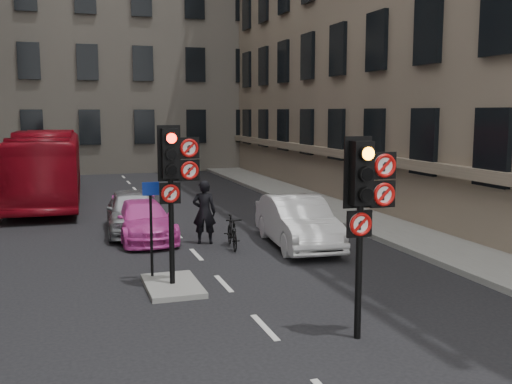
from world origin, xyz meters
TOP-DOWN VIEW (x-y plane):
  - ground at (0.00, 0.00)m, footprint 120.00×120.00m
  - pavement_right at (7.20, 12.00)m, footprint 3.00×50.00m
  - centre_island at (-1.20, 5.00)m, footprint 1.20×2.00m
  - building_far at (0.00, 38.00)m, footprint 30.00×14.00m
  - signal_near at (1.49, 0.99)m, footprint 0.91×0.40m
  - signal_far at (-1.11, 4.99)m, footprint 0.91×0.40m
  - car_silver at (-1.33, 11.65)m, footprint 1.94×4.32m
  - car_white at (3.10, 8.12)m, footprint 1.96×4.64m
  - car_pink at (-1.14, 10.56)m, footprint 1.84×4.18m
  - bus_red at (-4.16, 19.45)m, footprint 3.03×11.43m
  - motorcycle at (1.18, 8.48)m, footprint 0.63×1.64m
  - motorcyclist at (0.54, 9.32)m, footprint 0.81×0.65m
  - info_sign at (-1.55, 5.73)m, footprint 0.39×0.11m

SIDE VIEW (x-z plane):
  - ground at x=0.00m, z-range 0.00..0.00m
  - centre_island at x=-1.20m, z-range 0.00..0.12m
  - pavement_right at x=7.20m, z-range 0.00..0.16m
  - motorcycle at x=1.18m, z-range 0.00..0.96m
  - car_pink at x=-1.14m, z-range 0.00..1.20m
  - car_silver at x=-1.33m, z-range 0.00..1.44m
  - car_white at x=3.10m, z-range 0.00..1.49m
  - motorcyclist at x=0.54m, z-range 0.00..1.94m
  - info_sign at x=-1.55m, z-range 0.45..2.70m
  - bus_red at x=-4.16m, z-range 0.00..3.16m
  - signal_near at x=1.49m, z-range 0.79..4.37m
  - signal_far at x=-1.11m, z-range 0.91..4.49m
  - building_far at x=0.00m, z-range 0.00..20.00m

